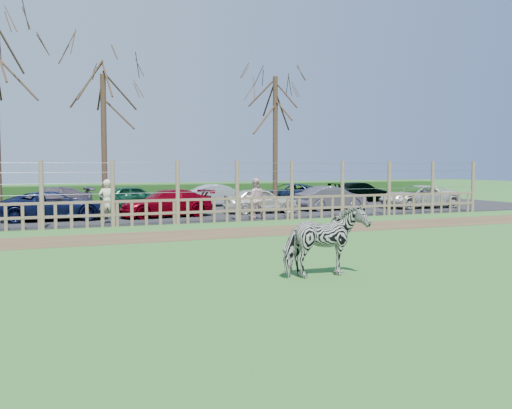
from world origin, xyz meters
name	(u,v)px	position (x,y,z in m)	size (l,w,h in m)	color
ground	(258,253)	(0.00, 0.00, 0.00)	(120.00, 120.00, 0.00)	#519039
dirt_strip	(206,234)	(0.00, 4.50, 0.01)	(34.00, 2.80, 0.01)	brown
asphalt	(143,211)	(0.00, 14.50, 0.02)	(44.00, 13.00, 0.04)	#232326
hedge	(119,194)	(0.00, 21.50, 0.55)	(46.00, 2.00, 1.10)	#1E4716
fence	(178,204)	(0.00, 8.00, 0.80)	(30.16, 0.16, 2.50)	brown
tree_mid	(103,110)	(-2.00, 13.50, 4.87)	(4.80, 4.80, 6.83)	#3D2B1E
tree_right	(275,110)	(7.00, 14.00, 5.24)	(4.80, 4.80, 7.35)	#3D2B1E
zebra	(325,241)	(0.02, -3.48, 0.75)	(0.81, 1.78, 1.50)	gray
visitor_a	(107,202)	(-2.60, 8.85, 0.90)	(0.63, 0.41, 1.72)	beige
visitor_b	(255,198)	(3.50, 8.52, 0.90)	(0.84, 0.65, 1.72)	beige
crow	(364,221)	(6.91, 5.38, 0.09)	(0.24, 0.17, 0.19)	black
car_2	(55,206)	(-4.37, 11.14, 0.64)	(1.99, 4.32, 1.20)	#0F173F
car_3	(166,203)	(0.24, 10.83, 0.64)	(1.68, 4.13, 1.20)	maroon
car_4	(261,200)	(4.88, 11.05, 0.64)	(1.42, 3.52, 1.20)	silver
car_5	(331,198)	(8.90, 11.30, 0.64)	(1.27, 3.64, 1.20)	#5B5465
car_6	(418,197)	(13.91, 10.76, 0.64)	(1.99, 4.32, 1.20)	white
car_9	(49,200)	(-4.35, 15.68, 0.64)	(1.68, 4.13, 1.20)	#605560
car_10	(134,197)	(-0.08, 16.39, 0.64)	(1.42, 3.52, 1.20)	#154F33
car_11	(220,195)	(4.64, 16.20, 0.64)	(1.27, 3.64, 1.20)	#ADBEBF
car_12	(288,194)	(8.73, 15.92, 0.64)	(1.99, 4.32, 1.20)	#14203B
car_13	(361,192)	(13.98, 16.33, 0.64)	(1.68, 4.13, 1.20)	black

